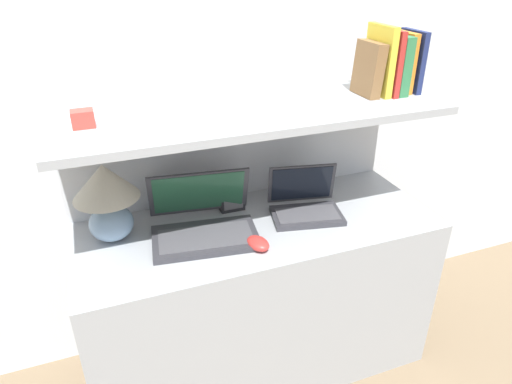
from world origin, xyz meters
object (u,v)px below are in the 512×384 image
at_px(table_lamp, 107,195).
at_px(computer_mouse, 258,243).
at_px(book_yellow, 380,60).
at_px(shelf_gadget, 83,119).
at_px(book_navy, 411,61).
at_px(book_red, 387,62).
at_px(book_brown, 368,69).
at_px(router_box, 230,197).
at_px(laptop_large, 203,223).
at_px(laptop_small, 305,204).
at_px(book_orange, 403,62).
at_px(book_green, 394,64).

xyz_separation_m(table_lamp, computer_mouse, (0.47, -0.25, -0.16)).
distance_m(table_lamp, book_yellow, 1.10).
bearing_deg(table_lamp, shelf_gadget, -129.25).
xyz_separation_m(book_navy, book_red, (-0.11, 0.00, 0.01)).
bearing_deg(book_brown, router_box, 169.13).
bearing_deg(laptop_large, book_yellow, 3.95).
bearing_deg(laptop_small, table_lamp, 173.01).
height_order(book_red, shelf_gadget, book_red).
relative_size(computer_mouse, book_navy, 0.50).
bearing_deg(computer_mouse, table_lamp, 152.23).
bearing_deg(table_lamp, laptop_small, -6.99).
distance_m(computer_mouse, book_orange, 0.87).
bearing_deg(shelf_gadget, book_yellow, 0.00).
bearing_deg(book_green, router_box, 171.03).
bearing_deg(computer_mouse, book_orange, 17.34).
height_order(computer_mouse, book_navy, book_navy).
bearing_deg(laptop_small, book_orange, 7.17).
xyz_separation_m(table_lamp, book_yellow, (1.02, -0.04, 0.39)).
height_order(router_box, book_navy, book_navy).
bearing_deg(computer_mouse, book_green, 18.35).
bearing_deg(book_green, laptop_small, -172.08).
distance_m(laptop_large, router_box, 0.21).
distance_m(book_navy, shelf_gadget, 1.20).
bearing_deg(table_lamp, computer_mouse, -27.77).
height_order(table_lamp, computer_mouse, table_lamp).
height_order(laptop_small, book_green, book_green).
relative_size(computer_mouse, shelf_gadget, 1.65).
height_order(table_lamp, book_red, book_red).
xyz_separation_m(laptop_large, book_red, (0.74, 0.05, 0.51)).
bearing_deg(laptop_large, book_green, 3.61).
distance_m(book_navy, book_orange, 0.04).
relative_size(laptop_large, router_box, 4.12).
bearing_deg(computer_mouse, router_box, 90.23).
relative_size(laptop_small, book_orange, 1.38).
height_order(book_green, book_brown, book_green).
xyz_separation_m(laptop_small, book_yellow, (0.30, 0.05, 0.52)).
height_order(computer_mouse, book_yellow, book_yellow).
bearing_deg(book_red, router_box, 170.49).
bearing_deg(book_green, book_orange, 0.00).
xyz_separation_m(computer_mouse, book_brown, (0.51, 0.21, 0.52)).
xyz_separation_m(table_lamp, laptop_large, (0.31, -0.09, -0.13)).
height_order(laptop_large, book_yellow, book_yellow).
height_order(book_navy, book_yellow, book_yellow).
height_order(laptop_large, book_green, book_green).
xyz_separation_m(book_orange, book_yellow, (-0.11, 0.00, 0.02)).
distance_m(book_red, book_brown, 0.08).
relative_size(laptop_large, book_navy, 1.83).
bearing_deg(book_red, book_yellow, 180.00).
relative_size(book_green, shelf_gadget, 3.14).
distance_m(book_green, book_brown, 0.11).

